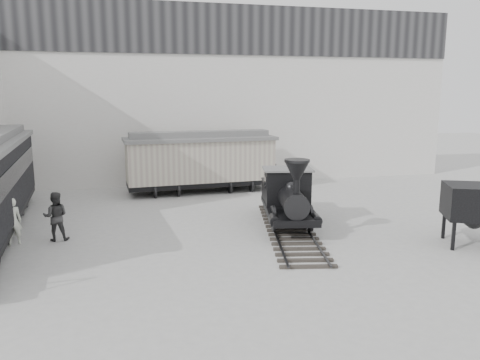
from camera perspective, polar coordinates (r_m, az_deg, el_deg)
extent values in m
plane|color=#9E9E9B|center=(16.69, 1.68, -9.27)|extent=(90.00, 90.00, 0.00)
cube|color=silver|center=(30.46, -5.53, 10.14)|extent=(34.00, 2.40, 11.00)
cube|color=#232326|center=(29.48, -5.34, 17.94)|extent=(34.00, 0.12, 3.00)
cube|color=#2B2823|center=(19.67, 6.11, -6.02)|extent=(3.54, 9.07, 0.15)
cube|color=#2D2D30|center=(19.57, 4.09, -5.93)|extent=(1.72, 8.73, 0.06)
cube|color=#2D2D30|center=(19.77, 8.12, -5.84)|extent=(1.72, 8.73, 0.06)
cylinder|color=black|center=(18.95, 4.10, -4.72)|extent=(0.31, 1.06, 1.06)
cylinder|color=black|center=(19.17, 8.59, -4.63)|extent=(0.31, 1.06, 1.06)
cylinder|color=black|center=(20.15, 3.71, -3.79)|extent=(0.31, 1.06, 1.06)
cylinder|color=black|center=(20.36, 7.93, -3.72)|extent=(0.31, 1.06, 1.06)
cube|color=black|center=(19.62, 6.09, -3.88)|extent=(2.54, 3.77, 0.27)
cylinder|color=black|center=(18.82, 6.43, -2.56)|extent=(1.36, 2.36, 0.96)
cylinder|color=black|center=(17.83, 6.89, -0.83)|extent=(0.29, 0.29, 0.58)
cone|color=black|center=(17.72, 6.94, 1.15)|extent=(1.08, 1.08, 0.67)
sphere|color=black|center=(19.10, 6.28, -0.95)|extent=(0.50, 0.50, 0.50)
cube|color=black|center=(20.26, 5.79, -0.85)|extent=(2.09, 1.63, 1.49)
cube|color=slate|center=(20.12, 5.83, 1.34)|extent=(2.31, 1.85, 0.08)
cube|color=black|center=(22.05, 5.13, -1.34)|extent=(2.06, 2.22, 0.87)
cylinder|color=black|center=(27.05, -9.21, -0.91)|extent=(1.91, 0.88, 0.74)
cylinder|color=black|center=(27.95, -0.51, -0.41)|extent=(1.91, 0.88, 0.74)
cube|color=black|center=(27.38, -4.79, -0.28)|extent=(8.52, 2.95, 0.28)
cube|color=#9F9287|center=(27.17, -4.84, 2.42)|extent=(8.52, 3.04, 2.32)
cube|color=slate|center=(27.02, -4.88, 5.06)|extent=(8.82, 3.34, 0.19)
cube|color=slate|center=(27.00, -4.89, 5.61)|extent=(8.05, 1.71, 0.33)
cube|color=black|center=(21.10, -25.46, 1.14)|extent=(1.11, 11.39, 0.77)
imported|color=silver|center=(19.64, -25.99, -4.55)|extent=(0.77, 0.63, 1.82)
imported|color=#333333|center=(19.52, -21.56, -4.14)|extent=(0.94, 0.73, 1.92)
cube|color=black|center=(18.84, 24.57, -6.23)|extent=(0.15, 0.15, 1.06)
cube|color=black|center=(20.20, 23.58, -5.08)|extent=(0.15, 0.15, 1.06)
cube|color=black|center=(19.48, 26.79, -2.37)|extent=(2.64, 2.43, 1.26)
cone|color=black|center=(19.65, 26.61, -4.57)|extent=(2.16, 2.16, 0.48)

